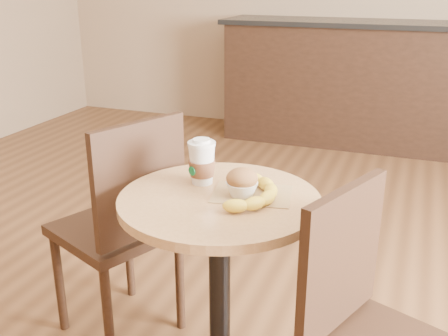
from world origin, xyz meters
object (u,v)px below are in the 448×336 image
Objects in this scene: cafe_table at (220,267)px; coffee_cup at (202,164)px; chair_left at (124,223)px; muffin at (242,183)px; banana at (256,193)px.

coffee_cup is at bearing 137.42° from cafe_table.
chair_left reaches higher than coffee_cup.
coffee_cup is at bearing 158.54° from muffin.
muffin reaches higher than cafe_table.
banana is at bearing 5.48° from coffee_cup.
chair_left reaches higher than cafe_table.
banana reaches higher than cafe_table.
muffin is (0.51, -0.14, 0.29)m from chair_left.
muffin is (0.06, 0.02, 0.29)m from cafe_table.
cafe_table is 0.34m from coffee_cup.
chair_left is 9.27× the size of muffin.
muffin is at bearing 98.21° from chair_left.
chair_left reaches higher than banana.
muffin is at bearing 20.59° from cafe_table.
coffee_cup is at bearing 101.19° from chair_left.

